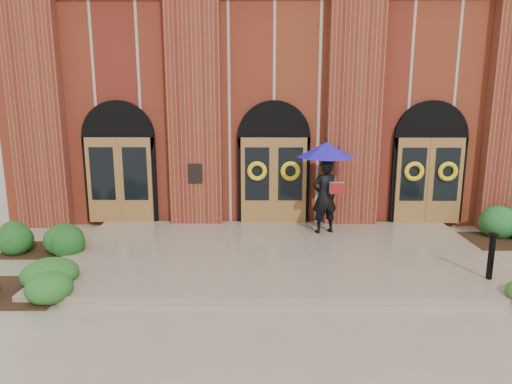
{
  "coord_description": "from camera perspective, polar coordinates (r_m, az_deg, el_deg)",
  "views": [
    {
      "loc": [
        -0.35,
        -10.34,
        3.82
      ],
      "look_at": [
        -0.49,
        1.0,
        1.42
      ],
      "focal_mm": 32.0,
      "sensor_mm": 36.0,
      "label": 1
    }
  ],
  "objects": [
    {
      "name": "church_building",
      "position": [
        19.13,
        1.8,
        10.98
      ],
      "size": [
        16.2,
        12.53,
        7.0
      ],
      "color": "maroon",
      "rests_on": "ground"
    },
    {
      "name": "metal_post",
      "position": [
        10.45,
        27.33,
        -7.03
      ],
      "size": [
        0.17,
        0.17,
        0.97
      ],
      "rotation": [
        0.0,
        0.0,
        0.36
      ],
      "color": "black",
      "rests_on": "landing"
    },
    {
      "name": "hedge_front_left",
      "position": [
        10.23,
        -27.42,
        -9.75
      ],
      "size": [
        1.54,
        1.32,
        0.54
      ],
      "primitive_type": "ellipsoid",
      "color": "#22561D",
      "rests_on": "ground"
    },
    {
      "name": "man_with_umbrella",
      "position": [
        12.31,
        8.68,
        2.75
      ],
      "size": [
        1.98,
        1.98,
        2.47
      ],
      "rotation": [
        0.0,
        0.0,
        3.47
      ],
      "color": "black",
      "rests_on": "landing"
    },
    {
      "name": "landing",
      "position": [
        11.14,
        2.5,
        -7.7
      ],
      "size": [
        10.0,
        5.3,
        0.15
      ],
      "primitive_type": "cube",
      "color": "gray",
      "rests_on": "ground"
    },
    {
      "name": "ground",
      "position": [
        11.03,
        2.52,
        -8.33
      ],
      "size": [
        90.0,
        90.0,
        0.0
      ],
      "primitive_type": "plane",
      "color": "gray",
      "rests_on": "ground"
    },
    {
      "name": "hedge_wall_left",
      "position": [
        12.39,
        -22.68,
        -5.25
      ],
      "size": [
        2.77,
        1.11,
        0.71
      ],
      "primitive_type": "ellipsoid",
      "color": "#194818",
      "rests_on": "ground"
    }
  ]
}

